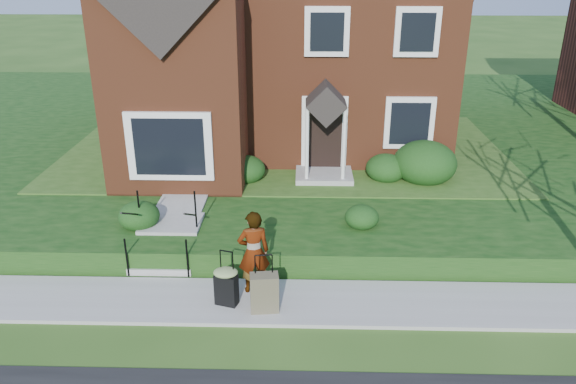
{
  "coord_description": "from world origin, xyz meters",
  "views": [
    {
      "loc": [
        0.58,
        -9.53,
        6.47
      ],
      "look_at": [
        0.27,
        2.0,
        1.6
      ],
      "focal_mm": 35.0,
      "sensor_mm": 36.0,
      "label": 1
    }
  ],
  "objects_px": {
    "suitcase_olive": "(264,293)",
    "suitcase_black": "(226,284)",
    "woman": "(254,252)",
    "front_steps": "(168,239)"
  },
  "relations": [
    {
      "from": "suitcase_black",
      "to": "suitcase_olive",
      "type": "height_order",
      "value": "suitcase_olive"
    },
    {
      "from": "woman",
      "to": "suitcase_black",
      "type": "bearing_deg",
      "value": 30.46
    },
    {
      "from": "front_steps",
      "to": "woman",
      "type": "height_order",
      "value": "woman"
    },
    {
      "from": "woman",
      "to": "suitcase_black",
      "type": "distance_m",
      "value": 0.84
    },
    {
      "from": "suitcase_olive",
      "to": "woman",
      "type": "bearing_deg",
      "value": 103.09
    },
    {
      "from": "suitcase_black",
      "to": "suitcase_olive",
      "type": "distance_m",
      "value": 0.79
    },
    {
      "from": "suitcase_black",
      "to": "suitcase_olive",
      "type": "xyz_separation_m",
      "value": [
        0.76,
        -0.2,
        -0.05
      ]
    },
    {
      "from": "front_steps",
      "to": "suitcase_black",
      "type": "xyz_separation_m",
      "value": [
        1.61,
        -1.98,
        0.05
      ]
    },
    {
      "from": "front_steps",
      "to": "woman",
      "type": "relative_size",
      "value": 1.13
    },
    {
      "from": "suitcase_olive",
      "to": "suitcase_black",
      "type": "bearing_deg",
      "value": 158.69
    }
  ]
}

